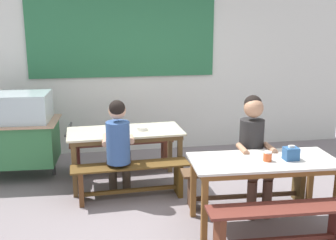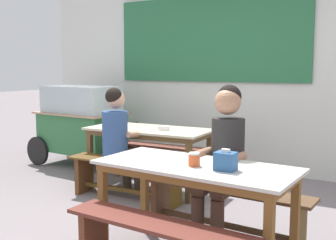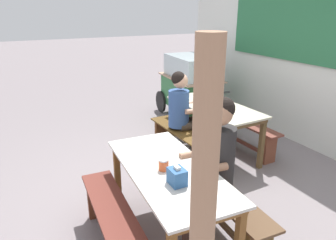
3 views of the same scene
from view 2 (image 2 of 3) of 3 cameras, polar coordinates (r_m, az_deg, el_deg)
ground_plane at (r=4.19m, az=-2.94°, el=-13.81°), size 40.00×40.00×0.00m
backdrop_wall at (r=6.18m, az=9.87°, el=7.61°), size 6.98×0.23×2.96m
dining_table_far at (r=5.15m, az=-2.63°, el=-2.03°), size 1.56×0.77×0.76m
dining_table_near at (r=3.26m, az=3.74°, el=-7.45°), size 1.59×0.77×0.76m
bench_far_back at (r=5.65m, az=0.05°, el=-5.07°), size 1.54×0.30×0.45m
bench_far_front at (r=4.80m, az=-5.75°, el=-7.44°), size 1.48×0.37×0.45m
bench_near_back at (r=3.80m, az=7.56°, el=-11.20°), size 1.60×0.37×0.45m
food_cart at (r=6.53m, az=-11.79°, el=-0.12°), size 1.66×0.91×1.22m
person_right_near_table at (r=3.60m, az=7.67°, el=-4.48°), size 0.41×0.57×1.36m
person_left_back_turned at (r=4.84m, az=-6.72°, el=-2.02°), size 0.42×0.52×1.28m
tissue_box at (r=3.06m, az=7.88°, el=-5.58°), size 0.15×0.12×0.16m
condiment_jar at (r=3.18m, az=3.60°, el=-5.41°), size 0.09×0.09×0.10m
soup_bowl at (r=4.99m, az=-0.62°, el=-1.10°), size 0.14×0.14×0.05m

